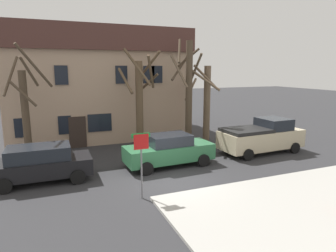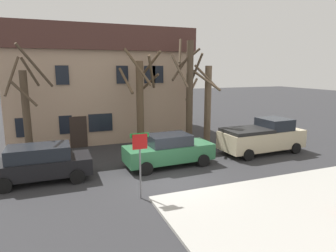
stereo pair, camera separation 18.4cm
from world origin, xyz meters
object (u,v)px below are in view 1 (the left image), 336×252
(tree_bare_end, at_px, (206,101))
(car_black_wagon, at_px, (41,163))
(bicycle_leaning, at_px, (53,153))
(tree_bare_mid, at_px, (140,99))
(tree_bare_far, at_px, (188,90))
(car_green_sedan, at_px, (169,150))
(street_sign_pole, at_px, (141,153))
(pickup_truck_beige, at_px, (262,136))
(tree_bare_near, at_px, (25,109))
(building_main, at_px, (95,83))

(tree_bare_end, distance_m, car_black_wagon, 11.73)
(car_black_wagon, bearing_deg, bicycle_leaning, 81.17)
(tree_bare_mid, bearing_deg, tree_bare_far, -10.63)
(car_black_wagon, bearing_deg, tree_bare_far, 20.60)
(car_black_wagon, height_order, car_green_sedan, car_green_sedan)
(street_sign_pole, bearing_deg, car_green_sedan, 53.07)
(tree_bare_far, bearing_deg, car_black_wagon, -159.40)
(tree_bare_end, xyz_separation_m, car_green_sedan, (-4.47, -4.07, -2.06))
(tree_bare_far, bearing_deg, street_sign_pole, -127.74)
(tree_bare_end, xyz_separation_m, bicycle_leaning, (-10.29, -0.46, -2.56))
(tree_bare_end, bearing_deg, car_black_wagon, -159.79)
(pickup_truck_beige, bearing_deg, tree_bare_mid, 150.37)
(tree_bare_near, height_order, street_sign_pole, tree_bare_near)
(street_sign_pole, bearing_deg, tree_bare_mid, 73.58)
(tree_bare_mid, height_order, tree_bare_far, tree_bare_far)
(tree_bare_far, bearing_deg, car_green_sedan, -128.50)
(car_black_wagon, bearing_deg, pickup_truck_beige, 0.91)
(tree_bare_near, xyz_separation_m, tree_bare_far, (9.91, -0.46, 0.85))
(tree_bare_mid, bearing_deg, building_main, 107.68)
(tree_bare_end, relative_size, street_sign_pole, 2.02)
(tree_bare_near, bearing_deg, pickup_truck_beige, -15.35)
(bicycle_leaning, bearing_deg, building_main, 61.73)
(building_main, xyz_separation_m, tree_bare_far, (5.09, -6.65, -0.27))
(tree_bare_end, height_order, street_sign_pole, tree_bare_end)
(building_main, height_order, street_sign_pole, building_main)
(tree_bare_end, xyz_separation_m, street_sign_pole, (-7.05, -7.50, -1.02))
(tree_bare_mid, distance_m, car_green_sedan, 4.78)
(car_green_sedan, relative_size, bicycle_leaning, 2.80)
(building_main, xyz_separation_m, tree_bare_end, (6.75, -6.11, -1.16))
(building_main, distance_m, bicycle_leaning, 8.35)
(bicycle_leaning, bearing_deg, tree_bare_far, -0.51)
(building_main, height_order, tree_bare_near, building_main)
(tree_bare_far, bearing_deg, bicycle_leaning, 179.49)
(tree_bare_far, xyz_separation_m, car_black_wagon, (-9.18, -3.45, -2.93))
(tree_bare_near, bearing_deg, tree_bare_mid, 1.16)
(building_main, xyz_separation_m, car_green_sedan, (2.29, -10.18, -3.22))
(building_main, height_order, tree_bare_end, building_main)
(tree_bare_end, distance_m, pickup_truck_beige, 4.66)
(tree_bare_near, distance_m, tree_bare_far, 9.95)
(tree_bare_mid, relative_size, car_black_wagon, 1.45)
(car_green_sedan, distance_m, street_sign_pole, 4.42)
(tree_bare_mid, height_order, pickup_truck_beige, tree_bare_mid)
(tree_bare_mid, distance_m, pickup_truck_beige, 8.09)
(tree_bare_far, distance_m, tree_bare_end, 1.96)
(tree_bare_far, bearing_deg, tree_bare_mid, 169.37)
(pickup_truck_beige, bearing_deg, car_green_sedan, -177.50)
(street_sign_pole, relative_size, bicycle_leaning, 1.56)
(car_green_sedan, bearing_deg, tree_bare_far, 51.50)
(tree_bare_near, relative_size, car_green_sedan, 1.33)
(tree_bare_far, xyz_separation_m, bicycle_leaning, (-8.63, 0.08, -3.45))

